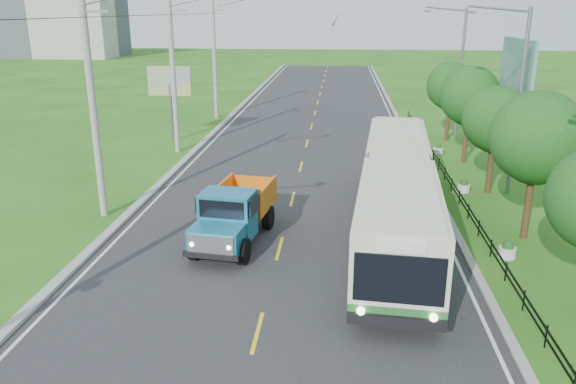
# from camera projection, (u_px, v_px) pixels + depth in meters

# --- Properties ---
(ground) EXTENTS (240.00, 240.00, 0.00)m
(ground) POSITION_uv_depth(u_px,v_px,m) (257.00, 333.00, 16.17)
(ground) COLOR #245A15
(ground) RESTS_ON ground
(road) EXTENTS (14.00, 120.00, 0.02)m
(road) POSITION_uv_depth(u_px,v_px,m) (303.00, 158.00, 35.10)
(road) COLOR #28282B
(road) RESTS_ON ground
(curb_left) EXTENTS (0.40, 120.00, 0.15)m
(curb_left) POSITION_uv_depth(u_px,v_px,m) (190.00, 154.00, 35.71)
(curb_left) COLOR #9E9E99
(curb_left) RESTS_ON ground
(curb_right) EXTENTS (0.30, 120.00, 0.10)m
(curb_right) POSITION_uv_depth(u_px,v_px,m) (419.00, 160.00, 34.47)
(curb_right) COLOR #9E9E99
(curb_right) RESTS_ON ground
(edge_line_left) EXTENTS (0.12, 120.00, 0.00)m
(edge_line_left) POSITION_uv_depth(u_px,v_px,m) (199.00, 155.00, 35.68)
(edge_line_left) COLOR silver
(edge_line_left) RESTS_ON road
(edge_line_right) EXTENTS (0.12, 120.00, 0.00)m
(edge_line_right) POSITION_uv_depth(u_px,v_px,m) (411.00, 160.00, 34.52)
(edge_line_right) COLOR silver
(edge_line_right) RESTS_ON road
(centre_dash) EXTENTS (0.12, 2.20, 0.00)m
(centre_dash) POSITION_uv_depth(u_px,v_px,m) (257.00, 332.00, 16.17)
(centre_dash) COLOR yellow
(centre_dash) RESTS_ON road
(railing_right) EXTENTS (0.04, 40.00, 0.60)m
(railing_right) POSITION_uv_depth(u_px,v_px,m) (452.00, 186.00, 28.64)
(railing_right) COLOR black
(railing_right) RESTS_ON ground
(pole_near) EXTENTS (3.51, 0.32, 10.00)m
(pole_near) POSITION_uv_depth(u_px,v_px,m) (93.00, 103.00, 23.83)
(pole_near) COLOR gray
(pole_near) RESTS_ON ground
(pole_mid) EXTENTS (3.51, 0.32, 10.00)m
(pole_mid) POSITION_uv_depth(u_px,v_px,m) (174.00, 73.00, 35.19)
(pole_mid) COLOR gray
(pole_mid) RESTS_ON ground
(pole_far) EXTENTS (3.51, 0.32, 10.00)m
(pole_far) POSITION_uv_depth(u_px,v_px,m) (215.00, 57.00, 46.55)
(pole_far) COLOR gray
(pole_far) RESTS_ON ground
(tree_third) EXTENTS (3.60, 3.62, 6.00)m
(tree_third) POSITION_uv_depth(u_px,v_px,m) (537.00, 142.00, 21.78)
(tree_third) COLOR #382314
(tree_third) RESTS_ON ground
(tree_fourth) EXTENTS (3.24, 3.31, 5.40)m
(tree_fourth) POSITION_uv_depth(u_px,v_px,m) (496.00, 122.00, 27.59)
(tree_fourth) COLOR #382314
(tree_fourth) RESTS_ON ground
(tree_fifth) EXTENTS (3.48, 3.52, 5.80)m
(tree_fifth) POSITION_uv_depth(u_px,v_px,m) (470.00, 98.00, 33.18)
(tree_fifth) COLOR #382314
(tree_fifth) RESTS_ON ground
(tree_back) EXTENTS (3.30, 3.36, 5.50)m
(tree_back) POSITION_uv_depth(u_px,v_px,m) (451.00, 88.00, 38.92)
(tree_back) COLOR #382314
(tree_back) RESTS_ON ground
(streetlight_mid) EXTENTS (3.02, 0.20, 9.07)m
(streetlight_mid) POSITION_uv_depth(u_px,v_px,m) (516.00, 96.00, 26.98)
(streetlight_mid) COLOR slate
(streetlight_mid) RESTS_ON ground
(streetlight_far) EXTENTS (3.02, 0.20, 9.07)m
(streetlight_far) POSITION_uv_depth(u_px,v_px,m) (459.00, 67.00, 40.23)
(streetlight_far) COLOR slate
(streetlight_far) RESTS_ON ground
(planter_near) EXTENTS (0.64, 0.64, 0.67)m
(planter_near) POSITION_uv_depth(u_px,v_px,m) (507.00, 250.00, 21.02)
(planter_near) COLOR silver
(planter_near) RESTS_ON ground
(planter_mid) EXTENTS (0.64, 0.64, 0.67)m
(planter_mid) POSITION_uv_depth(u_px,v_px,m) (464.00, 186.00, 28.59)
(planter_mid) COLOR silver
(planter_mid) RESTS_ON ground
(planter_far) EXTENTS (0.64, 0.64, 0.67)m
(planter_far) POSITION_uv_depth(u_px,v_px,m) (438.00, 149.00, 36.16)
(planter_far) COLOR silver
(planter_far) RESTS_ON ground
(billboard_left) EXTENTS (3.00, 0.20, 5.20)m
(billboard_left) POSITION_uv_depth(u_px,v_px,m) (170.00, 86.00, 38.52)
(billboard_left) COLOR slate
(billboard_left) RESTS_ON ground
(billboard_right) EXTENTS (0.24, 6.00, 7.30)m
(billboard_right) POSITION_uv_depth(u_px,v_px,m) (516.00, 74.00, 32.37)
(billboard_right) COLOR slate
(billboard_right) RESTS_ON ground
(bus) EXTENTS (4.13, 17.00, 3.25)m
(bus) POSITION_uv_depth(u_px,v_px,m) (397.00, 188.00, 22.83)
(bus) COLOR #27612A
(bus) RESTS_ON ground
(dump_truck) EXTENTS (2.79, 5.77, 2.33)m
(dump_truck) POSITION_uv_depth(u_px,v_px,m) (234.00, 211.00, 22.12)
(dump_truck) COLOR #166884
(dump_truck) RESTS_ON ground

